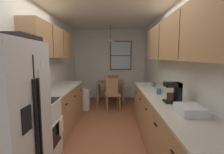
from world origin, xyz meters
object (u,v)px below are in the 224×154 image
(dining_chair_far, at_px, (113,86))
(refrigerator, at_px, (0,129))
(coffee_maker, at_px, (174,92))
(stove_range, at_px, (33,133))
(dish_rack, at_px, (190,110))
(mug_by_coffeemaker, at_px, (159,91))
(microwave_over_range, at_px, (20,47))
(trash_bin, at_px, (85,100))
(table_serving_bowl, at_px, (109,81))
(mug_spare, at_px, (153,84))
(storage_canister, at_px, (45,91))
(dining_table, at_px, (111,86))
(dining_chair_near, at_px, (112,92))

(dining_chair_far, bearing_deg, refrigerator, -103.61)
(coffee_maker, bearing_deg, refrigerator, -157.17)
(stove_range, distance_m, dish_rack, 2.13)
(mug_by_coffeemaker, bearing_deg, microwave_over_range, -163.67)
(trash_bin, distance_m, dish_rack, 3.47)
(coffee_maker, distance_m, table_serving_bowl, 3.16)
(table_serving_bowl, bearing_deg, mug_spare, -58.79)
(storage_canister, bearing_deg, mug_by_coffeemaker, 2.78)
(dining_table, bearing_deg, refrigerator, -104.34)
(microwave_over_range, relative_size, mug_spare, 5.64)
(trash_bin, relative_size, dish_rack, 1.77)
(storage_canister, distance_m, coffee_maker, 2.07)
(mug_spare, xyz_separation_m, table_serving_bowl, (-1.02, 1.69, -0.18))
(dining_chair_near, xyz_separation_m, table_serving_bowl, (-0.11, 0.47, 0.27))
(dining_table, height_order, dining_chair_near, dining_chair_near)
(mug_by_coffeemaker, bearing_deg, dining_table, 109.23)
(microwave_over_range, xyz_separation_m, trash_bin, (0.41, 2.52, -1.37))
(dining_chair_near, distance_m, coffee_maker, 2.73)
(dining_chair_far, relative_size, mug_spare, 8.02)
(storage_canister, height_order, mug_spare, storage_canister)
(stove_range, relative_size, dining_table, 1.28)
(dining_table, height_order, trash_bin, dining_table)
(stove_range, bearing_deg, dish_rack, -11.60)
(mug_spare, bearing_deg, dining_table, 118.57)
(stove_range, bearing_deg, dining_chair_near, 66.85)
(mug_by_coffeemaker, bearing_deg, storage_canister, -177.22)
(refrigerator, xyz_separation_m, trash_bin, (0.24, 3.26, -0.55))
(mug_spare, bearing_deg, dining_chair_near, 126.70)
(microwave_over_range, xyz_separation_m, dining_chair_near, (1.22, 2.60, -1.18))
(coffee_maker, relative_size, dish_rack, 0.85)
(refrigerator, distance_m, microwave_over_range, 1.12)
(dining_chair_far, height_order, dish_rack, dish_rack)
(dining_table, relative_size, trash_bin, 1.42)
(mug_by_coffeemaker, bearing_deg, stove_range, -162.77)
(microwave_over_range, height_order, coffee_maker, microwave_over_range)
(dining_table, relative_size, dish_rack, 2.52)
(dining_table, relative_size, storage_canister, 5.42)
(dining_chair_far, height_order, mug_by_coffeemaker, mug_by_coffeemaker)
(mug_by_coffeemaker, bearing_deg, dish_rack, -85.07)
(storage_canister, height_order, dish_rack, storage_canister)
(dining_table, height_order, dining_chair_far, dining_chair_far)
(mug_by_coffeemaker, bearing_deg, refrigerator, -144.50)
(refrigerator, relative_size, table_serving_bowl, 8.47)
(refrigerator, relative_size, dining_table, 2.00)
(table_serving_bowl, bearing_deg, dining_table, 61.20)
(dining_chair_far, bearing_deg, dish_rack, -77.77)
(coffee_maker, distance_m, mug_by_coffeemaker, 0.54)
(mug_by_coffeemaker, distance_m, table_serving_bowl, 2.64)
(trash_bin, bearing_deg, storage_canister, -98.48)
(refrigerator, relative_size, coffee_maker, 5.91)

